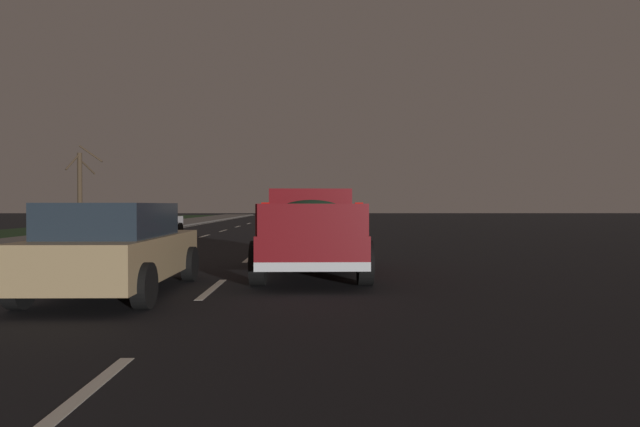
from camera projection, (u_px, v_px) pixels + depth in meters
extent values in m
plane|color=black|center=(241.00, 236.00, 27.04)|extent=(144.00, 144.00, 0.00)
cube|color=slate|center=(88.00, 235.00, 26.97)|extent=(108.00, 4.00, 0.12)
cube|color=silver|center=(75.00, 401.00, 4.26)|extent=(2.40, 0.14, 0.01)
cube|color=silver|center=(212.00, 289.00, 9.96)|extent=(2.40, 0.14, 0.01)
cube|color=silver|center=(250.00, 258.00, 15.67)|extent=(2.40, 0.14, 0.01)
cube|color=silver|center=(267.00, 244.00, 21.16)|extent=(2.40, 0.14, 0.01)
cube|color=silver|center=(278.00, 235.00, 27.93)|extent=(2.40, 0.14, 0.01)
cube|color=silver|center=(285.00, 229.00, 34.50)|extent=(2.40, 0.14, 0.01)
cube|color=silver|center=(290.00, 225.00, 41.27)|extent=(2.40, 0.14, 0.01)
cube|color=silver|center=(293.00, 223.00, 46.53)|extent=(2.40, 0.14, 0.01)
cube|color=silver|center=(296.00, 221.00, 52.57)|extent=(2.40, 0.14, 0.01)
cube|color=silver|center=(298.00, 219.00, 59.30)|extent=(2.40, 0.14, 0.01)
cube|color=silver|center=(300.00, 217.00, 66.14)|extent=(2.40, 0.14, 0.01)
cube|color=silver|center=(301.00, 216.00, 72.11)|extent=(2.40, 0.14, 0.01)
cube|color=silver|center=(302.00, 215.00, 78.76)|extent=(2.40, 0.14, 0.01)
cube|color=silver|center=(8.00, 291.00, 9.65)|extent=(2.40, 0.14, 0.01)
cube|color=silver|center=(123.00, 259.00, 15.44)|extent=(2.40, 0.14, 0.01)
cube|color=silver|center=(178.00, 243.00, 21.68)|extent=(2.40, 0.14, 0.01)
cube|color=silver|center=(204.00, 236.00, 26.82)|extent=(2.40, 0.14, 0.01)
cube|color=silver|center=(223.00, 231.00, 32.38)|extent=(2.40, 0.14, 0.01)
cube|color=silver|center=(238.00, 227.00, 38.38)|extent=(2.40, 0.14, 0.01)
cube|color=silver|center=(249.00, 223.00, 44.91)|extent=(2.40, 0.14, 0.01)
cube|color=silver|center=(257.00, 221.00, 51.50)|extent=(2.40, 0.14, 0.01)
cube|color=silver|center=(263.00, 219.00, 56.68)|extent=(2.40, 0.14, 0.01)
cube|color=silver|center=(268.00, 218.00, 63.04)|extent=(2.40, 0.14, 0.01)
cube|color=silver|center=(273.00, 217.00, 69.87)|extent=(2.40, 0.14, 0.01)
cube|color=silver|center=(276.00, 216.00, 76.09)|extent=(2.40, 0.14, 0.01)
cube|color=silver|center=(135.00, 236.00, 26.99)|extent=(108.00, 0.14, 0.01)
cube|color=maroon|center=(311.00, 243.00, 12.17)|extent=(5.44, 2.10, 0.60)
cube|color=maroon|center=(310.00, 209.00, 13.34)|extent=(2.19, 1.88, 0.90)
cube|color=#1E2833|center=(311.00, 207.00, 12.29)|extent=(0.07, 1.44, 0.50)
cube|color=maroon|center=(264.00, 218.00, 11.05)|extent=(3.02, 0.14, 0.56)
cube|color=maroon|center=(358.00, 218.00, 11.10)|extent=(3.02, 0.14, 0.56)
cube|color=maroon|center=(312.00, 220.00, 9.50)|extent=(0.12, 1.88, 0.56)
cube|color=silver|center=(312.00, 267.00, 9.51)|extent=(0.16, 2.00, 0.16)
cube|color=red|center=(266.00, 208.00, 9.48)|extent=(0.06, 0.14, 0.20)
cube|color=red|center=(359.00, 208.00, 9.53)|extent=(0.06, 0.14, 0.20)
ellipsoid|color=#193823|center=(311.00, 216.00, 11.08)|extent=(2.62, 1.57, 0.64)
sphere|color=silver|center=(294.00, 222.00, 11.57)|extent=(0.40, 0.40, 0.40)
sphere|color=beige|center=(328.00, 225.00, 10.49)|extent=(0.34, 0.34, 0.34)
cylinder|color=black|center=(270.00, 248.00, 13.92)|extent=(0.84, 0.28, 0.84)
cylinder|color=black|center=(350.00, 248.00, 13.98)|extent=(0.84, 0.28, 0.84)
cylinder|color=black|center=(258.00, 263.00, 10.36)|extent=(0.84, 0.28, 0.84)
cylinder|color=black|center=(365.00, 263.00, 10.42)|extent=(0.84, 0.28, 0.84)
cube|color=#9E845B|center=(118.00, 256.00, 9.50)|extent=(4.41, 1.83, 0.70)
cube|color=#1E2833|center=(112.00, 220.00, 9.24)|extent=(2.47, 1.60, 0.56)
cylinder|color=black|center=(98.00, 264.00, 10.99)|extent=(0.68, 0.22, 0.68)
cylinder|color=black|center=(190.00, 264.00, 11.02)|extent=(0.68, 0.22, 0.68)
cylinder|color=black|center=(19.00, 286.00, 8.00)|extent=(0.68, 0.22, 0.68)
cylinder|color=black|center=(144.00, 286.00, 8.03)|extent=(0.68, 0.22, 0.68)
cube|color=red|center=(61.00, 268.00, 7.35)|extent=(0.09, 1.51, 0.10)
cube|color=silver|center=(150.00, 225.00, 24.11)|extent=(4.44, 1.89, 0.70)
cube|color=#1E2833|center=(148.00, 211.00, 23.85)|extent=(2.50, 1.63, 0.56)
cylinder|color=black|center=(140.00, 230.00, 25.62)|extent=(0.68, 0.22, 0.68)
cylinder|color=black|center=(179.00, 230.00, 25.60)|extent=(0.68, 0.22, 0.68)
cylinder|color=black|center=(116.00, 233.00, 22.63)|extent=(0.68, 0.22, 0.68)
cylinder|color=black|center=(160.00, 233.00, 22.61)|extent=(0.68, 0.22, 0.68)
cube|color=red|center=(132.00, 226.00, 21.96)|extent=(0.11, 1.51, 0.10)
cylinder|color=#423323|center=(80.00, 191.00, 33.28)|extent=(0.28, 0.28, 4.62)
cylinder|color=#423323|center=(87.00, 167.00, 33.79)|extent=(1.10, 0.61, 0.94)
cylinder|color=#423323|center=(73.00, 162.00, 32.79)|extent=(0.98, 0.54, 1.10)
cylinder|color=#423323|center=(91.00, 154.00, 33.26)|extent=(0.11, 1.40, 1.02)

